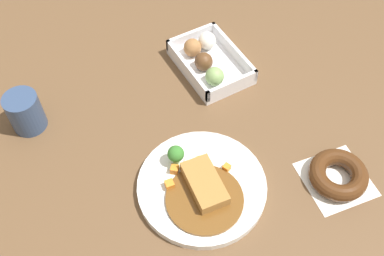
% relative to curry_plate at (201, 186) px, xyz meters
% --- Properties ---
extents(ground_plane, '(1.60, 1.60, 0.00)m').
position_rel_curry_plate_xyz_m(ground_plane, '(-0.13, 0.02, -0.01)').
color(ground_plane, brown).
extents(curry_plate, '(0.25, 0.25, 0.06)m').
position_rel_curry_plate_xyz_m(curry_plate, '(0.00, 0.00, 0.00)').
color(curry_plate, white).
rests_on(curry_plate, ground_plane).
extents(donut_box, '(0.19, 0.14, 0.06)m').
position_rel_curry_plate_xyz_m(donut_box, '(-0.28, 0.18, 0.01)').
color(donut_box, white).
rests_on(donut_box, ground_plane).
extents(chocolate_ring_donut, '(0.15, 0.15, 0.04)m').
position_rel_curry_plate_xyz_m(chocolate_ring_donut, '(0.11, 0.25, 0.00)').
color(chocolate_ring_donut, white).
rests_on(chocolate_ring_donut, ground_plane).
extents(coffee_mug, '(0.07, 0.07, 0.09)m').
position_rel_curry_plate_xyz_m(coffee_mug, '(-0.32, -0.24, 0.03)').
color(coffee_mug, '#33476B').
rests_on(coffee_mug, ground_plane).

